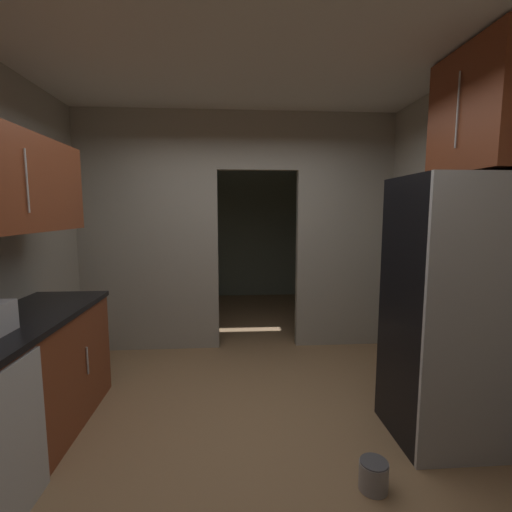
% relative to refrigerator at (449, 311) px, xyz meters
% --- Properties ---
extents(ground, '(20.00, 20.00, 0.00)m').
position_rel_refrigerator_xyz_m(ground, '(-1.46, 0.13, -0.94)').
color(ground, '#93704C').
extents(kitchen_overhead_slab, '(4.09, 7.56, 0.06)m').
position_rel_refrigerator_xyz_m(kitchen_overhead_slab, '(-1.46, 0.66, 1.88)').
color(kitchen_overhead_slab, silver).
extents(kitchen_partition, '(3.69, 0.12, 2.79)m').
position_rel_refrigerator_xyz_m(kitchen_partition, '(-1.51, 1.91, 0.53)').
color(kitchen_partition, '#9E998C').
rests_on(kitchen_partition, ground).
extents(adjoining_room_shell, '(3.69, 2.79, 2.79)m').
position_rel_refrigerator_xyz_m(adjoining_room_shell, '(-1.46, 3.83, 0.45)').
color(adjoining_room_shell, gray).
rests_on(adjoining_room_shell, ground).
extents(refrigerator, '(0.73, 0.71, 1.89)m').
position_rel_refrigerator_xyz_m(refrigerator, '(0.00, 0.00, 0.00)').
color(refrigerator, black).
rests_on(refrigerator, ground).
extents(lower_cabinet_run, '(0.63, 1.91, 0.93)m').
position_rel_refrigerator_xyz_m(lower_cabinet_run, '(-2.98, -0.02, -0.48)').
color(lower_cabinet_run, brown).
rests_on(lower_cabinet_run, ground).
extents(dishwasher, '(0.02, 0.56, 0.87)m').
position_rel_refrigerator_xyz_m(dishwasher, '(-2.68, -0.56, -0.51)').
color(dishwasher, '#B7BABC').
rests_on(dishwasher, ground).
extents(upper_cabinet_fridgeside, '(0.36, 0.81, 0.85)m').
position_rel_refrigerator_xyz_m(upper_cabinet_fridgeside, '(0.21, 0.10, 1.40)').
color(upper_cabinet_fridgeside, brown).
extents(paint_can, '(0.17, 0.17, 0.18)m').
position_rel_refrigerator_xyz_m(paint_can, '(-0.71, -0.47, -0.86)').
color(paint_can, '#99999E').
rests_on(paint_can, ground).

